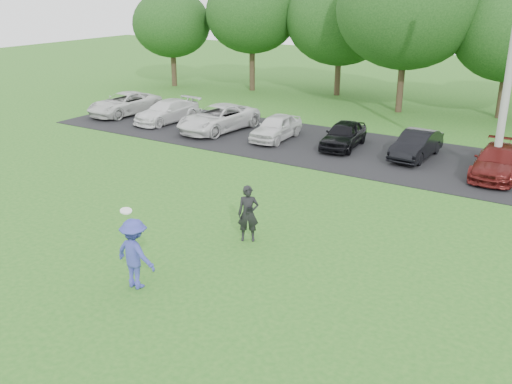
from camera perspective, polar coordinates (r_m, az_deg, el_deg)
ground at (r=13.78m, az=-7.85°, el=-9.38°), size 100.00×100.00×0.00m
parking_lot at (r=24.38m, az=11.95°, el=3.72°), size 32.00×6.50×0.03m
frisbee_player at (r=13.58m, az=-12.02°, el=-6.04°), size 1.13×0.68×1.97m
camera_bystander at (r=15.65m, az=-0.78°, el=-2.18°), size 0.69×0.62×1.59m
parked_cars at (r=24.42m, az=10.40°, el=5.31°), size 30.55×4.75×1.23m
tree_row at (r=32.51m, az=21.55°, el=15.63°), size 42.39×9.85×8.64m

